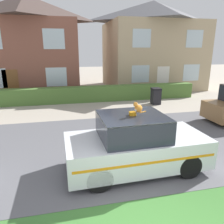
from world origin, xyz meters
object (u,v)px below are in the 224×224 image
Objects in this scene: police_car at (135,145)px; house_right at (152,45)px; house_left at (29,45)px; cat at (138,108)px; wheelie_bin at (156,96)px.

house_right reaches higher than police_car.
house_left reaches higher than police_car.
wheelie_bin is (3.80, 7.34, -1.38)m from cat.
house_right is 7.47m from wheelie_bin.
house_left is (-4.32, 13.18, 2.92)m from police_car.
cat is 14.07m from house_left.
cat is 15.08m from house_right.
police_car is 3.96× the size of wheelie_bin.
wheelie_bin is (-2.20, -6.37, -3.22)m from house_right.
police_car is 1.12m from cat.
house_right is 7.98× the size of wheelie_bin.
house_right is (10.32, 0.45, 0.04)m from house_left.
cat reaches higher than wheelie_bin.
wheelie_bin is at bearing -36.08° from house_left.
house_right is at bearing -134.64° from cat.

